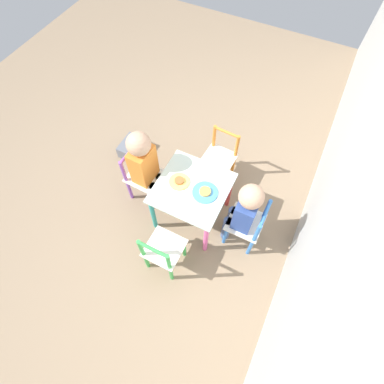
# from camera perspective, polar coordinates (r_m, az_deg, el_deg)

# --- Properties ---
(ground_plane) EXTENTS (6.00, 6.00, 0.00)m
(ground_plane) POSITION_cam_1_polar(r_m,az_deg,el_deg) (2.61, -0.00, -4.36)
(ground_plane) COLOR #8C755B
(house_wall) EXTENTS (6.00, 0.06, 2.60)m
(house_wall) POSITION_cam_1_polar(r_m,az_deg,el_deg) (1.51, 31.73, 4.49)
(house_wall) COLOR beige
(house_wall) RESTS_ON ground_plane
(kids_table) EXTENTS (0.52, 0.52, 0.46)m
(kids_table) POSITION_cam_1_polar(r_m,az_deg,el_deg) (2.27, -0.00, -0.11)
(kids_table) COLOR silver
(kids_table) RESTS_ON ground_plane
(chair_purple) EXTENTS (0.27, 0.27, 0.53)m
(chair_purple) POSITION_cam_1_polar(r_m,az_deg,el_deg) (2.52, -9.44, 3.00)
(chair_purple) COLOR silver
(chair_purple) RESTS_ON ground_plane
(chair_blue) EXTENTS (0.26, 0.26, 0.53)m
(chair_blue) POSITION_cam_1_polar(r_m,az_deg,el_deg) (2.32, 10.58, -6.11)
(chair_blue) COLOR silver
(chair_blue) RESTS_ON ground_plane
(chair_green) EXTENTS (0.26, 0.26, 0.53)m
(chair_green) POSITION_cam_1_polar(r_m,az_deg,el_deg) (2.21, -5.62, -11.21)
(chair_green) COLOR silver
(chair_green) RESTS_ON ground_plane
(chair_orange) EXTENTS (0.28, 0.28, 0.53)m
(chair_orange) POSITION_cam_1_polar(r_m,az_deg,el_deg) (2.60, 5.26, 6.34)
(chair_orange) COLOR silver
(chair_orange) RESTS_ON ground_plane
(child_front) EXTENTS (0.21, 0.23, 0.80)m
(child_front) POSITION_cam_1_polar(r_m,az_deg,el_deg) (2.32, -9.03, 5.49)
(child_front) COLOR #7A6B5B
(child_front) RESTS_ON ground_plane
(child_back) EXTENTS (0.20, 0.22, 0.75)m
(child_back) POSITION_cam_1_polar(r_m,az_deg,el_deg) (2.15, 9.90, -3.38)
(child_back) COLOR #4C608E
(child_back) RESTS_ON ground_plane
(plate_front) EXTENTS (0.15, 0.15, 0.03)m
(plate_front) POSITION_cam_1_polar(r_m,az_deg,el_deg) (2.22, -2.45, 2.06)
(plate_front) COLOR #EADB66
(plate_front) RESTS_ON kids_table
(plate_back) EXTENTS (0.19, 0.19, 0.03)m
(plate_back) POSITION_cam_1_polar(r_m,az_deg,el_deg) (2.17, 2.50, -0.03)
(plate_back) COLOR #4C9EE0
(plate_back) RESTS_ON kids_table
(storage_bin) EXTENTS (0.24, 0.19, 0.12)m
(storage_bin) POSITION_cam_1_polar(r_m,az_deg,el_deg) (2.98, -11.35, 8.29)
(storage_bin) COLOR slate
(storage_bin) RESTS_ON ground_plane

